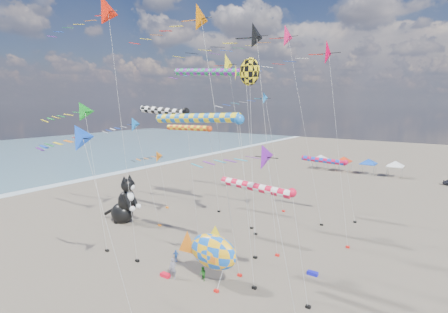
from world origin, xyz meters
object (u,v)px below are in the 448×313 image
Objects in this scene: fish_inflatable at (213,251)px; child_blue at (176,256)px; child_green at (203,274)px; person_adult at (173,268)px; cat_inflatable at (123,199)px.

child_blue is (-5.14, 1.24, -2.16)m from fish_inflatable.
child_green is at bearing -47.91° from child_blue.
person_adult is 1.57× the size of child_blue.
fish_inflatable is 2.31m from child_green.
child_blue is at bearing 105.34° from person_adult.
person_adult is (14.44, -7.02, -2.11)m from cat_inflatable.
child_blue is at bearing 166.38° from fish_inflatable.
fish_inflatable reaches higher than child_blue.
fish_inflatable is at bearing -42.88° from child_blue.
fish_inflatable is 3.30× the size of person_adult.
child_blue is (-1.94, 2.53, -0.32)m from person_adult.
fish_inflatable is at bearing 34.43° from child_green.
person_adult is at bearing -81.82° from child_blue.
person_adult is (-3.20, -1.29, -1.84)m from fish_inflatable.
fish_inflatable is at bearing -27.54° from cat_inflatable.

